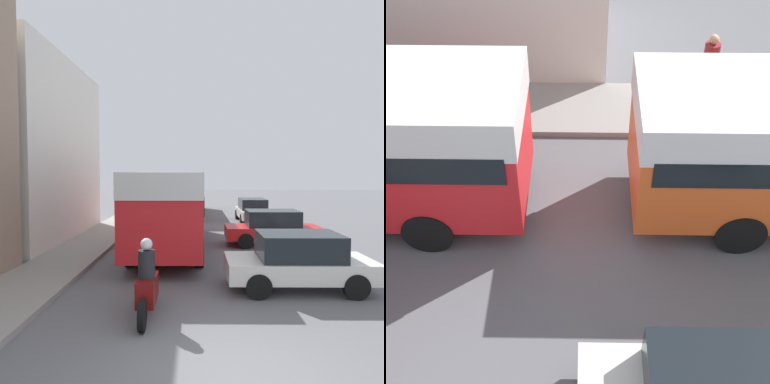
# 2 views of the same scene
# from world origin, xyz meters

# --- Properties ---
(ground_plane) EXTENTS (120.00, 120.00, 0.00)m
(ground_plane) POSITION_xyz_m (0.00, 0.00, 0.00)
(ground_plane) COLOR slate
(building_midblock) EXTENTS (5.45, 9.36, 8.16)m
(building_midblock) POSITION_xyz_m (-8.92, 11.65, 4.08)
(building_midblock) COLOR silver
(building_midblock) RESTS_ON ground_plane
(bus_lead) EXTENTS (2.58, 9.85, 3.13)m
(bus_lead) POSITION_xyz_m (-1.58, 9.72, 2.03)
(bus_lead) COLOR red
(bus_lead) RESTS_ON ground_plane
(bus_following) EXTENTS (2.57, 10.91, 2.99)m
(bus_following) POSITION_xyz_m (-1.63, 22.16, 1.95)
(bus_following) COLOR #EA5B23
(bus_following) RESTS_ON ground_plane
(motorcycle_behind_lead) EXTENTS (0.38, 2.24, 1.73)m
(motorcycle_behind_lead) POSITION_xyz_m (-1.61, 2.40, 0.68)
(motorcycle_behind_lead) COLOR maroon
(motorcycle_behind_lead) RESTS_ON ground_plane
(car_crossing) EXTENTS (4.00, 1.84, 1.50)m
(car_crossing) POSITION_xyz_m (2.72, 10.40, 0.78)
(car_crossing) COLOR red
(car_crossing) RESTS_ON ground_plane
(car_far_curb) EXTENTS (3.86, 1.87, 1.51)m
(car_far_curb) POSITION_xyz_m (2.19, 4.36, 0.78)
(car_far_curb) COLOR silver
(car_far_curb) RESTS_ON ground_plane
(car_distant) EXTENTS (1.84, 4.32, 1.47)m
(car_distant) POSITION_xyz_m (2.99, 17.86, 0.76)
(car_distant) COLOR silver
(car_distant) RESTS_ON ground_plane
(pedestrian_near_curb) EXTENTS (0.39, 0.39, 1.86)m
(pedestrian_near_curb) POSITION_xyz_m (-5.47, 18.89, 1.10)
(pedestrian_near_curb) COLOR #232838
(pedestrian_near_curb) RESTS_ON sidewalk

